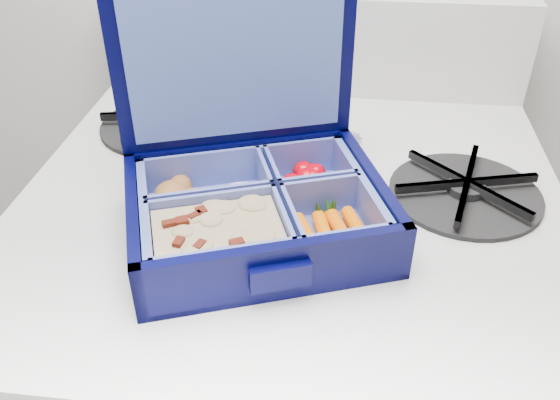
# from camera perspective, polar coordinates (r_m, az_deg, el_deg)

# --- Properties ---
(bento_box) EXTENTS (0.30, 0.26, 0.06)m
(bento_box) POSITION_cam_1_polar(r_m,az_deg,el_deg) (0.58, -2.21, -1.10)
(bento_box) COLOR #01022F
(bento_box) RESTS_ON stove
(burner_grate) EXTENTS (0.20, 0.20, 0.02)m
(burner_grate) POSITION_cam_1_polar(r_m,az_deg,el_deg) (0.68, 17.50, 1.23)
(burner_grate) COLOR black
(burner_grate) RESTS_ON stove
(burner_grate_rear) EXTENTS (0.19, 0.19, 0.02)m
(burner_grate_rear) POSITION_cam_1_polar(r_m,az_deg,el_deg) (0.80, -11.10, 7.49)
(burner_grate_rear) COLOR black
(burner_grate_rear) RESTS_ON stove
(fork) EXTENTS (0.08, 0.16, 0.01)m
(fork) POSITION_cam_1_polar(r_m,az_deg,el_deg) (0.69, 4.27, 2.90)
(fork) COLOR #A7A5BE
(fork) RESTS_ON stove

